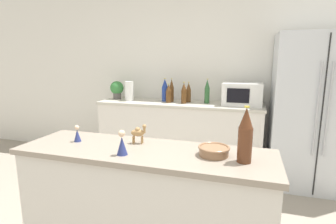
% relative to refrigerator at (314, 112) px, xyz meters
% --- Properties ---
extents(wall_back, '(8.00, 0.06, 2.55)m').
position_rel_refrigerator_xyz_m(wall_back, '(-1.32, 0.39, 0.38)').
color(wall_back, white).
rests_on(wall_back, ground_plane).
extents(back_counter, '(2.20, 0.63, 0.93)m').
position_rel_refrigerator_xyz_m(back_counter, '(-1.63, 0.06, -0.43)').
color(back_counter, silver).
rests_on(back_counter, ground_plane).
extents(refrigerator, '(0.92, 0.70, 1.79)m').
position_rel_refrigerator_xyz_m(refrigerator, '(0.00, 0.00, 0.00)').
color(refrigerator, silver).
rests_on(refrigerator, ground_plane).
extents(bar_counter, '(1.65, 0.51, 0.92)m').
position_rel_refrigerator_xyz_m(bar_counter, '(-1.36, -1.86, -0.43)').
color(bar_counter, beige).
rests_on(bar_counter, ground_plane).
extents(potted_plant, '(0.19, 0.19, 0.26)m').
position_rel_refrigerator_xyz_m(potted_plant, '(-2.58, 0.09, 0.18)').
color(potted_plant, '#595451').
rests_on(potted_plant, back_counter).
extents(paper_towel_roll, '(0.12, 0.12, 0.27)m').
position_rel_refrigerator_xyz_m(paper_towel_roll, '(-2.35, 0.01, 0.17)').
color(paper_towel_roll, white).
rests_on(paper_towel_roll, back_counter).
extents(microwave, '(0.48, 0.37, 0.28)m').
position_rel_refrigerator_xyz_m(microwave, '(-0.81, 0.07, 0.18)').
color(microwave, white).
rests_on(microwave, back_counter).
extents(back_bottle_0, '(0.08, 0.08, 0.32)m').
position_rel_refrigerator_xyz_m(back_bottle_0, '(-1.84, 0.09, 0.19)').
color(back_bottle_0, navy).
rests_on(back_bottle_0, back_counter).
extents(back_bottle_1, '(0.06, 0.06, 0.32)m').
position_rel_refrigerator_xyz_m(back_bottle_1, '(-1.75, 0.09, 0.19)').
color(back_bottle_1, brown).
rests_on(back_bottle_1, back_counter).
extents(back_bottle_2, '(0.07, 0.07, 0.25)m').
position_rel_refrigerator_xyz_m(back_bottle_2, '(-1.76, -0.01, 0.16)').
color(back_bottle_2, brown).
rests_on(back_bottle_2, back_counter).
extents(back_bottle_3, '(0.07, 0.07, 0.32)m').
position_rel_refrigerator_xyz_m(back_bottle_3, '(-1.26, 0.09, 0.19)').
color(back_bottle_3, '#2D6033').
rests_on(back_bottle_3, back_counter).
extents(back_bottle_4, '(0.07, 0.07, 0.28)m').
position_rel_refrigerator_xyz_m(back_bottle_4, '(-1.55, -0.02, 0.17)').
color(back_bottle_4, brown).
rests_on(back_bottle_4, back_counter).
extents(back_bottle_5, '(0.06, 0.06, 0.27)m').
position_rel_refrigerator_xyz_m(back_bottle_5, '(-1.51, 0.10, 0.17)').
color(back_bottle_5, brown).
rests_on(back_bottle_5, back_counter).
extents(wine_bottle, '(0.08, 0.08, 0.32)m').
position_rel_refrigerator_xyz_m(wine_bottle, '(-0.74, -1.89, 0.18)').
color(wine_bottle, '#562D19').
rests_on(wine_bottle, bar_counter).
extents(fruit_bowl, '(0.19, 0.19, 0.06)m').
position_rel_refrigerator_xyz_m(fruit_bowl, '(-0.91, -1.84, 0.06)').
color(fruit_bowl, '#8C6647').
rests_on(fruit_bowl, bar_counter).
extents(camel_figurine, '(0.11, 0.06, 0.13)m').
position_rel_refrigerator_xyz_m(camel_figurine, '(-1.44, -1.75, 0.10)').
color(camel_figurine, '#A87F4C').
rests_on(camel_figurine, bar_counter).
extents(wise_man_figurine_blue, '(0.05, 0.05, 0.12)m').
position_rel_refrigerator_xyz_m(wise_man_figurine_blue, '(-1.87, -1.84, 0.08)').
color(wise_man_figurine_blue, navy).
rests_on(wise_man_figurine_blue, bar_counter).
extents(wise_man_figurine_crimson, '(0.07, 0.07, 0.15)m').
position_rel_refrigerator_xyz_m(wise_man_figurine_crimson, '(-1.44, -1.99, 0.09)').
color(wise_man_figurine_crimson, navy).
rests_on(wise_man_figurine_crimson, bar_counter).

